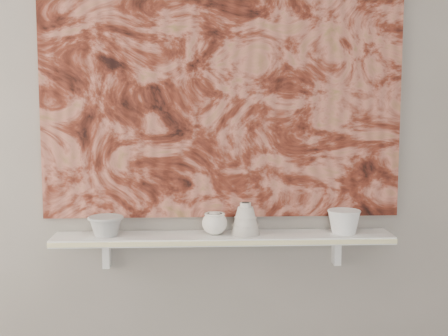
{
  "coord_description": "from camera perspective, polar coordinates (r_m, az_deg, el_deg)",
  "views": [
    {
      "loc": [
        -0.12,
        -1.02,
        1.51
      ],
      "look_at": [
        0.0,
        1.49,
        1.21
      ],
      "focal_mm": 50.0,
      "sensor_mm": 36.0,
      "label": 1
    }
  ],
  "objects": [
    {
      "name": "bowl_white",
      "position": [
        2.65,
        10.91,
        -4.81
      ],
      "size": [
        0.14,
        0.14,
        0.1
      ],
      "primitive_type": null,
      "rotation": [
        0.0,
        0.0,
        0.02
      ],
      "color": "silver",
      "rests_on": "shelf"
    },
    {
      "name": "shelf",
      "position": [
        2.59,
        -0.07,
        -6.42
      ],
      "size": [
        1.4,
        0.18,
        0.03
      ],
      "primitive_type": "cube",
      "color": "white",
      "rests_on": "wall_back"
    },
    {
      "name": "cup_cream",
      "position": [
        2.58,
        -0.86,
        -5.08
      ],
      "size": [
        0.12,
        0.12,
        0.09
      ],
      "primitive_type": null,
      "rotation": [
        0.0,
        0.0,
        -0.13
      ],
      "color": "white",
      "rests_on": "shelf"
    },
    {
      "name": "bell_vessel",
      "position": [
        2.58,
        1.97,
        -4.63
      ],
      "size": [
        0.14,
        0.14,
        0.13
      ],
      "primitive_type": null,
      "rotation": [
        0.0,
        0.0,
        -0.16
      ],
      "color": "beige",
      "rests_on": "shelf"
    },
    {
      "name": "painting",
      "position": [
        2.61,
        -0.15,
        7.5
      ],
      "size": [
        1.5,
        0.02,
        1.1
      ],
      "primitive_type": "cube",
      "color": "maroon",
      "rests_on": "wall_back"
    },
    {
      "name": "house_motif",
      "position": [
        2.67,
        9.56,
        0.76
      ],
      "size": [
        0.09,
        0.0,
        0.08
      ],
      "primitive_type": "cube",
      "color": "black",
      "rests_on": "painting"
    },
    {
      "name": "shelf_stripe",
      "position": [
        2.5,
        0.04,
        -6.91
      ],
      "size": [
        1.4,
        0.01,
        0.02
      ],
      "primitive_type": "cube",
      "color": "beige",
      "rests_on": "shelf"
    },
    {
      "name": "bracket_right",
      "position": [
        2.74,
        10.24,
        -7.42
      ],
      "size": [
        0.03,
        0.06,
        0.12
      ],
      "primitive_type": "cube",
      "color": "white",
      "rests_on": "wall_back"
    },
    {
      "name": "bowl_grey",
      "position": [
        2.6,
        -10.75,
        -5.2
      ],
      "size": [
        0.15,
        0.15,
        0.08
      ],
      "primitive_type": null,
      "rotation": [
        0.0,
        0.0,
        -0.01
      ],
      "color": "#9F9F9C",
      "rests_on": "shelf"
    },
    {
      "name": "wall_back",
      "position": [
        2.62,
        -0.17,
        3.34
      ],
      "size": [
        3.6,
        0.0,
        3.6
      ],
      "primitive_type": "plane",
      "rotation": [
        1.57,
        0.0,
        0.0
      ],
      "color": "gray",
      "rests_on": "floor"
    },
    {
      "name": "bracket_left",
      "position": [
        2.7,
        -10.68,
        -7.66
      ],
      "size": [
        0.03,
        0.06,
        0.12
      ],
      "primitive_type": "cube",
      "color": "white",
      "rests_on": "wall_back"
    }
  ]
}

